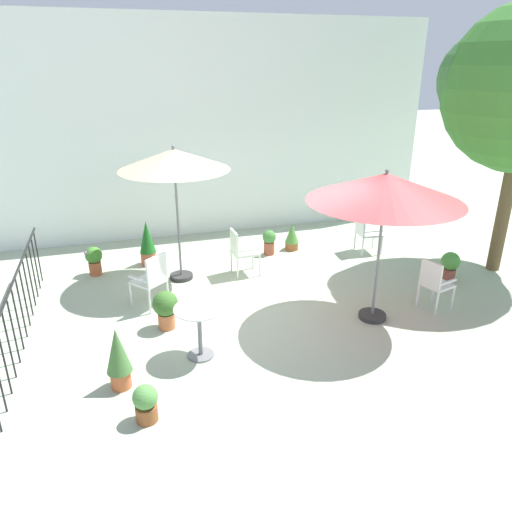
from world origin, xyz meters
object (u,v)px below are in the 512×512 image
(patio_chair_1, at_px, (241,249))
(patio_chair_3, at_px, (365,230))
(potted_plant_2, at_px, (450,264))
(potted_plant_3, at_px, (147,243))
(patio_chair_2, at_px, (152,278))
(potted_plant_7, at_px, (166,307))
(patio_umbrella_0, at_px, (385,189))
(potted_plant_1, at_px, (292,237))
(potted_plant_6, at_px, (94,259))
(potted_plant_0, at_px, (269,241))
(patio_chair_0, at_px, (434,282))
(potted_plant_5, at_px, (145,402))
(potted_plant_4, at_px, (118,356))
(patio_umbrella_1, at_px, (174,161))
(cafe_table_0, at_px, (199,323))

(patio_chair_1, height_order, patio_chair_3, patio_chair_3)
(potted_plant_2, bearing_deg, potted_plant_3, 156.22)
(patio_chair_2, distance_m, potted_plant_3, 1.91)
(potted_plant_7, bearing_deg, patio_chair_3, 24.13)
(patio_umbrella_0, relative_size, potted_plant_1, 4.10)
(patio_chair_3, bearing_deg, potted_plant_6, 175.66)
(potted_plant_0, height_order, potted_plant_6, potted_plant_6)
(patio_chair_0, height_order, potted_plant_1, patio_chair_0)
(potted_plant_5, bearing_deg, patio_chair_3, 39.16)
(potted_plant_1, height_order, potted_plant_4, potted_plant_4)
(patio_umbrella_1, height_order, potted_plant_2, patio_umbrella_1)
(patio_umbrella_1, xyz_separation_m, potted_plant_6, (-1.58, 0.66, -1.93))
(patio_chair_0, relative_size, potted_plant_1, 1.50)
(patio_chair_1, distance_m, patio_chair_3, 2.90)
(patio_umbrella_1, xyz_separation_m, patio_chair_1, (1.16, -0.15, -1.74))
(patio_chair_3, relative_size, potted_plant_1, 1.57)
(potted_plant_1, bearing_deg, potted_plant_5, -127.19)
(potted_plant_2, relative_size, potted_plant_5, 1.17)
(patio_chair_3, height_order, potted_plant_5, patio_chair_3)
(patio_chair_0, xyz_separation_m, potted_plant_3, (-4.38, 3.33, -0.05))
(patio_chair_1, bearing_deg, potted_plant_3, 148.62)
(patio_umbrella_0, height_order, potted_plant_7, patio_umbrella_0)
(patio_umbrella_1, distance_m, potted_plant_5, 4.44)
(cafe_table_0, bearing_deg, patio_umbrella_1, 87.38)
(patio_chair_1, distance_m, potted_plant_2, 3.98)
(cafe_table_0, xyz_separation_m, patio_chair_2, (-0.49, 1.69, 0.01))
(patio_umbrella_1, distance_m, potted_plant_3, 2.07)
(patio_chair_1, distance_m, potted_plant_4, 3.80)
(patio_chair_0, distance_m, potted_plant_2, 1.42)
(patio_umbrella_1, xyz_separation_m, patio_chair_3, (4.03, 0.23, -1.74))
(patio_umbrella_1, bearing_deg, patio_chair_1, -7.21)
(cafe_table_0, bearing_deg, potted_plant_2, 13.49)
(potted_plant_4, bearing_deg, potted_plant_2, 14.68)
(potted_plant_3, xyz_separation_m, potted_plant_7, (0.05, -2.68, -0.11))
(cafe_table_0, distance_m, patio_chair_1, 2.86)
(patio_chair_1, bearing_deg, patio_chair_2, -153.72)
(patio_chair_1, xyz_separation_m, potted_plant_3, (-1.69, 1.03, -0.05))
(patio_chair_2, bearing_deg, potted_plant_0, 33.42)
(patio_umbrella_0, xyz_separation_m, patio_chair_1, (-1.59, 2.28, -1.64))
(potted_plant_3, relative_size, potted_plant_4, 1.08)
(cafe_table_0, relative_size, patio_chair_0, 0.86)
(patio_umbrella_1, relative_size, potted_plant_7, 4.06)
(patio_chair_0, distance_m, potted_plant_5, 5.01)
(potted_plant_4, bearing_deg, patio_chair_0, 7.46)
(patio_umbrella_0, height_order, cafe_table_0, patio_umbrella_0)
(potted_plant_0, height_order, potted_plant_3, potted_plant_3)
(potted_plant_1, bearing_deg, patio_chair_2, -149.84)
(patio_chair_3, height_order, potted_plant_6, patio_chair_3)
(patio_chair_2, height_order, potted_plant_4, patio_chair_2)
(patio_chair_3, distance_m, potted_plant_4, 6.23)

